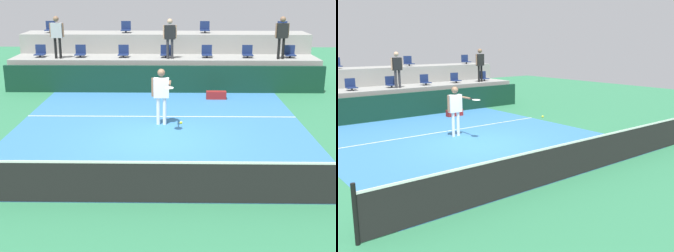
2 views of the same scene
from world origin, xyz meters
The scene contains 24 objects.
ground_plane centered at (0.00, 0.00, 0.00)m, with size 40.00×40.00×0.00m, color #2D754C.
court_inner_paint centered at (0.00, 1.00, 0.00)m, with size 9.00×10.00×0.01m, color teal.
court_service_line centered at (0.00, 2.40, 0.01)m, with size 9.00×0.06×0.00m, color white.
tennis_net centered at (0.00, -4.00, 0.50)m, with size 10.48×0.08×1.07m.
sponsor_backboard centered at (0.00, 6.00, 0.55)m, with size 13.00×0.16×1.10m, color #0F3323.
seating_tier_lower centered at (0.00, 7.30, 0.62)m, with size 13.00×1.80×1.25m, color gray.
seating_tier_upper centered at (0.00, 9.10, 1.05)m, with size 13.00×1.80×2.10m, color gray.
stadium_chair_lower_far_left centered at (-5.32, 7.23, 1.46)m, with size 0.44×0.40×0.52m.
stadium_chair_lower_left centered at (-3.60, 7.23, 1.46)m, with size 0.44×0.40×0.52m.
stadium_chair_lower_mid_left centered at (-1.75, 7.23, 1.46)m, with size 0.44×0.40×0.52m.
stadium_chair_lower_center centered at (0.05, 7.23, 1.46)m, with size 0.44×0.40×0.52m.
stadium_chair_lower_mid_right centered at (1.80, 7.23, 1.46)m, with size 0.44×0.40×0.52m.
stadium_chair_lower_right centered at (3.53, 7.23, 1.46)m, with size 0.44×0.40×0.52m.
stadium_chair_lower_far_right centered at (5.32, 7.23, 1.46)m, with size 0.44×0.40×0.52m.
stadium_chair_upper_far_left centered at (-5.29, 9.03, 2.31)m, with size 0.44×0.40×0.52m.
stadium_chair_upper_left centered at (-1.81, 9.03, 2.31)m, with size 0.44×0.40×0.52m.
stadium_chair_upper_right centered at (1.80, 9.03, 2.31)m, with size 0.44×0.40×0.52m.
stadium_chair_upper_far_right centered at (5.34, 9.03, 2.31)m, with size 0.44×0.40×0.52m.
tennis_player centered at (0.04, 1.46, 1.10)m, with size 0.70×1.22×1.78m.
spectator_leaning_on_rail centered at (-4.46, 6.85, 2.31)m, with size 0.61×0.24×1.74m.
spectator_in_grey centered at (0.23, 6.85, 2.24)m, with size 0.58×0.24×1.64m.
spectator_in_white centered at (4.85, 6.85, 2.31)m, with size 0.61×0.27×1.74m.
tennis_ball centered at (0.61, -2.32, 1.21)m, with size 0.07×0.07×0.07m.
equipment_bag centered at (2.05, 4.92, 0.15)m, with size 0.76×0.28×0.30m, color maroon.
Camera 1 is at (0.47, -12.58, 4.31)m, focal length 49.71 mm.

